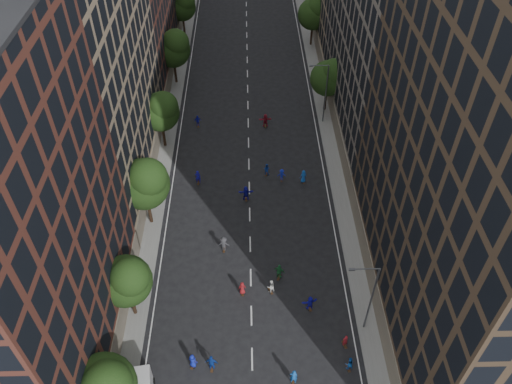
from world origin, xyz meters
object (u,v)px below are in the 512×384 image
skater_0 (193,361)px  skater_1 (294,377)px  streetlamp_far (324,91)px  skater_2 (349,364)px  streetlamp_near (370,296)px

skater_0 → skater_1: bearing=-166.9°
streetlamp_far → skater_2: bearing=-92.9°
streetlamp_far → skater_1: (-6.84, -38.20, -4.23)m
streetlamp_near → streetlamp_far: (0.00, 33.00, 0.00)m
streetlamp_far → skater_2: (-1.87, -37.03, -4.38)m
streetlamp_far → skater_2: size_ratio=5.77×
streetlamp_near → skater_2: (-1.87, -4.03, -4.38)m
streetlamp_near → streetlamp_far: size_ratio=1.00×
streetlamp_near → skater_2: 6.24m
streetlamp_far → skater_0: bearing=-113.1°
skater_1 → skater_2: (4.97, 1.17, -0.16)m
skater_2 → streetlamp_near: bearing=-125.3°
streetlamp_near → streetlamp_far: same height
skater_1 → skater_2: size_ratio=1.20×
skater_0 → streetlamp_near: bearing=-143.3°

